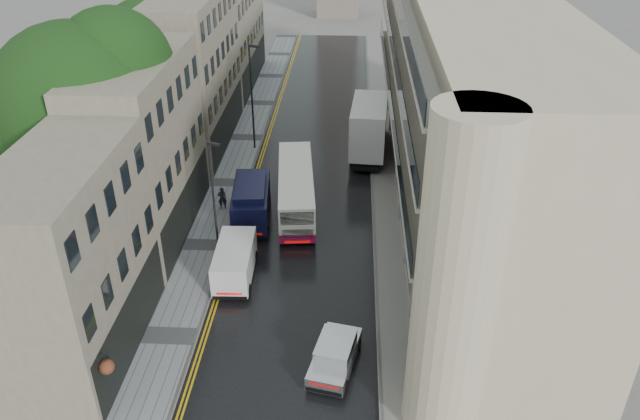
# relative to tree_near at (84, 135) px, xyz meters

# --- Properties ---
(road) EXTENTS (9.00, 85.00, 0.02)m
(road) POSITION_rel_tree_near_xyz_m (12.50, 7.50, -6.94)
(road) COLOR black
(road) RESTS_ON ground
(left_sidewalk) EXTENTS (2.70, 85.00, 0.12)m
(left_sidewalk) POSITION_rel_tree_near_xyz_m (6.65, 7.50, -6.89)
(left_sidewalk) COLOR gray
(left_sidewalk) RESTS_ON ground
(right_sidewalk) EXTENTS (1.80, 85.00, 0.12)m
(right_sidewalk) POSITION_rel_tree_near_xyz_m (17.90, 7.50, -6.89)
(right_sidewalk) COLOR slate
(right_sidewalk) RESTS_ON ground
(old_shop_row) EXTENTS (4.50, 56.00, 12.00)m
(old_shop_row) POSITION_rel_tree_near_xyz_m (3.05, 10.00, -0.95)
(old_shop_row) COLOR gray
(old_shop_row) RESTS_ON ground
(modern_block) EXTENTS (8.00, 40.00, 14.00)m
(modern_block) POSITION_rel_tree_near_xyz_m (22.80, 6.00, 0.05)
(modern_block) COLOR #C5B692
(modern_block) RESTS_ON ground
(tree_near) EXTENTS (10.56, 10.56, 13.89)m
(tree_near) POSITION_rel_tree_near_xyz_m (0.00, 0.00, 0.00)
(tree_near) COLOR black
(tree_near) RESTS_ON ground
(tree_far) EXTENTS (9.24, 9.24, 12.46)m
(tree_far) POSITION_rel_tree_near_xyz_m (0.30, 13.00, -0.72)
(tree_far) COLOR black
(tree_far) RESTS_ON ground
(cream_bus) EXTENTS (3.25, 10.07, 2.70)m
(cream_bus) POSITION_rel_tree_near_xyz_m (11.07, 1.43, -5.58)
(cream_bus) COLOR white
(cream_bus) RESTS_ON road
(white_lorry) EXTENTS (3.16, 8.82, 4.55)m
(white_lorry) POSITION_rel_tree_near_xyz_m (15.48, 11.31, -4.65)
(white_lorry) COLOR silver
(white_lorry) RESTS_ON road
(silver_hatchback) EXTENTS (2.57, 4.29, 1.50)m
(silver_hatchback) POSITION_rel_tree_near_xyz_m (13.84, -11.89, -6.17)
(silver_hatchback) COLOR #B7B8BC
(silver_hatchback) RESTS_ON road
(white_van) EXTENTS (2.13, 4.68, 2.09)m
(white_van) POSITION_rel_tree_near_xyz_m (8.20, -5.55, -5.88)
(white_van) COLOR silver
(white_van) RESTS_ON road
(navy_van) EXTENTS (2.76, 5.81, 2.87)m
(navy_van) POSITION_rel_tree_near_xyz_m (8.20, 0.47, -5.49)
(navy_van) COLOR black
(navy_van) RESTS_ON road
(pedestrian) EXTENTS (0.68, 0.58, 1.60)m
(pedestrian) POSITION_rel_tree_near_xyz_m (6.87, 3.71, -6.03)
(pedestrian) COLOR black
(pedestrian) RESTS_ON left_sidewalk
(lamp_post_near) EXTENTS (0.82, 0.48, 7.22)m
(lamp_post_near) POSITION_rel_tree_near_xyz_m (7.62, -1.57, -3.21)
(lamp_post_near) COLOR black
(lamp_post_near) RESTS_ON left_sidewalk
(lamp_post_far) EXTENTS (0.95, 0.57, 8.41)m
(lamp_post_far) POSITION_rel_tree_near_xyz_m (7.58, 13.74, -2.62)
(lamp_post_far) COLOR black
(lamp_post_far) RESTS_ON left_sidewalk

